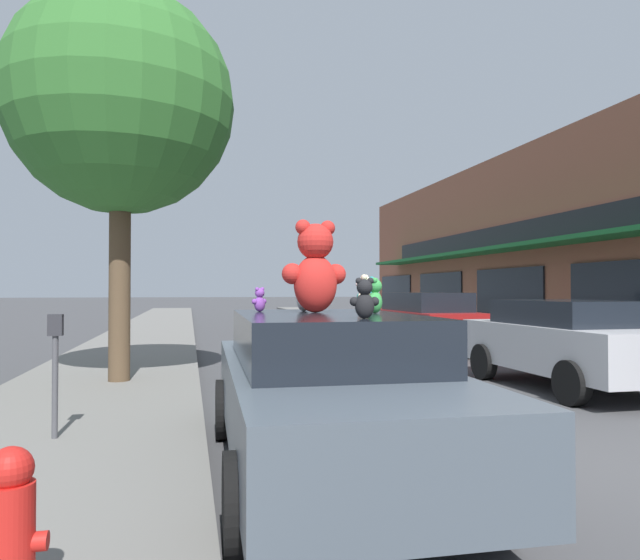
{
  "coord_description": "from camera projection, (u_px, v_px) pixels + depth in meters",
  "views": [
    {
      "loc": [
        -3.85,
        -4.67,
        1.65
      ],
      "look_at": [
        -2.46,
        1.36,
        1.76
      ],
      "focal_mm": 32.0,
      "sensor_mm": 36.0,
      "label": 1
    }
  ],
  "objects": [
    {
      "name": "teddy_bear_giant",
      "position": [
        315.0,
        268.0,
        5.44
      ],
      "size": [
        0.66,
        0.42,
        0.88
      ],
      "rotation": [
        0.0,
        0.0,
        3.25
      ],
      "color": "red",
      "rests_on": "plush_art_car"
    },
    {
      "name": "ground_plane",
      "position": [
        606.0,
        465.0,
        5.38
      ],
      "size": [
        260.0,
        260.0,
        0.0
      ],
      "primitive_type": "plane",
      "color": "#424244"
    },
    {
      "name": "teddy_bear_white",
      "position": [
        303.0,
        295.0,
        5.77
      ],
      "size": [
        0.21,
        0.26,
        0.35
      ],
      "rotation": [
        0.0,
        0.0,
        4.23
      ],
      "color": "white",
      "rests_on": "plush_art_car"
    },
    {
      "name": "teddy_bear_purple",
      "position": [
        260.0,
        300.0,
        5.62
      ],
      "size": [
        0.18,
        0.15,
        0.24
      ],
      "rotation": [
        0.0,
        0.0,
        3.73
      ],
      "color": "purple",
      "rests_on": "plush_art_car"
    },
    {
      "name": "teddy_bear_teal",
      "position": [
        367.0,
        295.0,
        5.73
      ],
      "size": [
        0.23,
        0.24,
        0.35
      ],
      "rotation": [
        0.0,
        0.0,
        2.29
      ],
      "color": "teal",
      "rests_on": "plush_art_car"
    },
    {
      "name": "parked_car_far_right",
      "position": [
        425.0,
        320.0,
        15.34
      ],
      "size": [
        1.83,
        4.31,
        1.58
      ],
      "color": "maroon",
      "rests_on": "ground_plane"
    },
    {
      "name": "plush_art_car",
      "position": [
        325.0,
        388.0,
        5.09
      ],
      "size": [
        1.99,
        4.69,
        1.44
      ],
      "rotation": [
        0.0,
        0.0,
        -0.03
      ],
      "color": "#4C5660",
      "rests_on": "ground_plane"
    },
    {
      "name": "fire_hydrant",
      "position": [
        10.0,
        532.0,
        2.64
      ],
      "size": [
        0.33,
        0.22,
        0.79
      ],
      "color": "red",
      "rests_on": "sidewalk_near"
    },
    {
      "name": "teddy_bear_black",
      "position": [
        365.0,
        299.0,
        4.26
      ],
      "size": [
        0.23,
        0.15,
        0.31
      ],
      "rotation": [
        0.0,
        0.0,
        2.99
      ],
      "color": "black",
      "rests_on": "plush_art_car"
    },
    {
      "name": "parking_meter",
      "position": [
        55.0,
        359.0,
        5.85
      ],
      "size": [
        0.14,
        0.1,
        1.27
      ],
      "color": "#4C4C51",
      "rests_on": "sidewalk_near"
    },
    {
      "name": "teddy_bear_green",
      "position": [
        375.0,
        296.0,
        5.27
      ],
      "size": [
        0.19,
        0.25,
        0.33
      ],
      "rotation": [
        0.0,
        0.0,
        4.27
      ],
      "color": "green",
      "rests_on": "plush_art_car"
    },
    {
      "name": "parked_car_far_center",
      "position": [
        569.0,
        341.0,
        9.54
      ],
      "size": [
        1.98,
        4.01,
        1.48
      ],
      "color": "#B7B7BC",
      "rests_on": "ground_plane"
    },
    {
      "name": "teddy_bear_cream",
      "position": [
        365.0,
        294.0,
        5.42
      ],
      "size": [
        0.21,
        0.27,
        0.36
      ],
      "rotation": [
        0.0,
        0.0,
        4.27
      ],
      "color": "beige",
      "rests_on": "plush_art_car"
    },
    {
      "name": "street_tree",
      "position": [
        121.0,
        103.0,
        9.62
      ],
      "size": [
        3.8,
        3.8,
        6.6
      ],
      "color": "brown",
      "rests_on": "sidewalk_near"
    }
  ]
}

